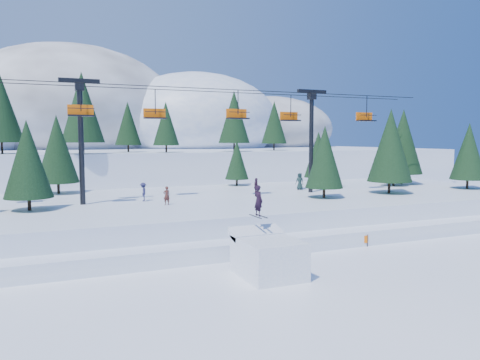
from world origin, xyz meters
name	(u,v)px	position (x,y,z in m)	size (l,w,h in m)	color
ground	(283,282)	(0.00, 0.00, 0.00)	(160.00, 160.00, 0.00)	white
mid_shelf	(188,212)	(0.00, 18.00, 1.25)	(70.00, 22.00, 2.50)	white
berm	(229,243)	(0.00, 8.00, 0.55)	(70.00, 6.00, 1.10)	white
mountain_ridge	(77,129)	(-5.10, 73.35, 9.64)	(119.00, 61.33, 26.46)	white
jump_kicker	(268,255)	(-0.29, 1.37, 1.22)	(3.22, 4.41, 5.16)	white
chairlift	(205,123)	(1.74, 18.05, 9.32)	(46.00, 3.21, 10.28)	black
conifer_stand	(201,150)	(1.50, 18.38, 6.92)	(64.39, 17.28, 9.67)	black
distant_skiers	(167,191)	(-2.04, 17.45, 3.37)	(31.07, 6.17, 1.86)	#361C31
banner_near	(350,240)	(8.41, 5.30, 0.54)	(2.77, 0.75, 0.90)	black
banner_far	(362,237)	(9.95, 5.78, 0.54)	(2.75, 0.84, 0.90)	black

